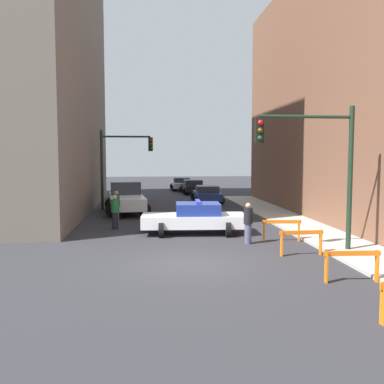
{
  "coord_description": "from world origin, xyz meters",
  "views": [
    {
      "loc": [
        -1.41,
        -13.78,
        3.53
      ],
      "look_at": [
        0.92,
        8.6,
        1.63
      ],
      "focal_mm": 40.0,
      "sensor_mm": 36.0,
      "label": 1
    }
  ],
  "objects_px": {
    "parked_car_mid": "(193,187)",
    "pedestrian_corner": "(117,206)",
    "white_truck": "(126,198)",
    "barrier_mid": "(352,261)",
    "parked_car_near": "(207,194)",
    "parked_car_far": "(181,184)",
    "pedestrian_sidewalk": "(248,223)",
    "traffic_light_near": "(320,156)",
    "barrier_back": "(301,238)",
    "traffic_light_far": "(119,158)",
    "pedestrian_crossing": "(115,211)",
    "police_car": "(195,218)",
    "barrier_corner": "(282,227)"
  },
  "relations": [
    {
      "from": "traffic_light_near",
      "to": "pedestrian_crossing",
      "type": "bearing_deg",
      "value": 142.46
    },
    {
      "from": "pedestrian_sidewalk",
      "to": "white_truck",
      "type": "bearing_deg",
      "value": -177.54
    },
    {
      "from": "traffic_light_near",
      "to": "parked_car_mid",
      "type": "relative_size",
      "value": 1.19
    },
    {
      "from": "traffic_light_near",
      "to": "barrier_back",
      "type": "relative_size",
      "value": 3.25
    },
    {
      "from": "traffic_light_far",
      "to": "parked_car_mid",
      "type": "height_order",
      "value": "traffic_light_far"
    },
    {
      "from": "white_truck",
      "to": "pedestrian_sidewalk",
      "type": "distance_m",
      "value": 11.47
    },
    {
      "from": "parked_car_mid",
      "to": "barrier_corner",
      "type": "distance_m",
      "value": 22.81
    },
    {
      "from": "parked_car_near",
      "to": "pedestrian_crossing",
      "type": "bearing_deg",
      "value": -117.52
    },
    {
      "from": "pedestrian_crossing",
      "to": "barrier_mid",
      "type": "height_order",
      "value": "pedestrian_crossing"
    },
    {
      "from": "police_car",
      "to": "white_truck",
      "type": "height_order",
      "value": "white_truck"
    },
    {
      "from": "white_truck",
      "to": "parked_car_near",
      "type": "bearing_deg",
      "value": 34.33
    },
    {
      "from": "pedestrian_corner",
      "to": "traffic_light_far",
      "type": "bearing_deg",
      "value": -64.49
    },
    {
      "from": "white_truck",
      "to": "barrier_corner",
      "type": "distance_m",
      "value": 12.0
    },
    {
      "from": "parked_car_far",
      "to": "barrier_back",
      "type": "xyz_separation_m",
      "value": [
        1.94,
        -29.45,
        -0.06
      ]
    },
    {
      "from": "parked_car_near",
      "to": "barrier_back",
      "type": "distance_m",
      "value": 17.31
    },
    {
      "from": "traffic_light_far",
      "to": "white_truck",
      "type": "distance_m",
      "value": 3.08
    },
    {
      "from": "pedestrian_sidewalk",
      "to": "barrier_back",
      "type": "bearing_deg",
      "value": 7.14
    },
    {
      "from": "traffic_light_near",
      "to": "pedestrian_crossing",
      "type": "distance_m",
      "value": 10.1
    },
    {
      "from": "pedestrian_corner",
      "to": "parked_car_near",
      "type": "bearing_deg",
      "value": -102.23
    },
    {
      "from": "parked_car_near",
      "to": "pedestrian_corner",
      "type": "xyz_separation_m",
      "value": [
        -6.12,
        -8.58,
        0.19
      ]
    },
    {
      "from": "pedestrian_sidewalk",
      "to": "barrier_mid",
      "type": "bearing_deg",
      "value": -8.59
    },
    {
      "from": "parked_car_near",
      "to": "traffic_light_near",
      "type": "bearing_deg",
      "value": -83.11
    },
    {
      "from": "traffic_light_far",
      "to": "parked_car_near",
      "type": "xyz_separation_m",
      "value": [
        6.33,
        3.2,
        -2.72
      ]
    },
    {
      "from": "parked_car_far",
      "to": "pedestrian_sidewalk",
      "type": "height_order",
      "value": "pedestrian_sidewalk"
    },
    {
      "from": "pedestrian_crossing",
      "to": "pedestrian_sidewalk",
      "type": "bearing_deg",
      "value": 4.99
    },
    {
      "from": "police_car",
      "to": "parked_car_near",
      "type": "relative_size",
      "value": 1.11
    },
    {
      "from": "barrier_corner",
      "to": "pedestrian_corner",
      "type": "bearing_deg",
      "value": 139.06
    },
    {
      "from": "traffic_light_far",
      "to": "parked_car_far",
      "type": "distance_m",
      "value": 16.5
    },
    {
      "from": "traffic_light_far",
      "to": "pedestrian_sidewalk",
      "type": "bearing_deg",
      "value": -63.62
    },
    {
      "from": "parked_car_far",
      "to": "pedestrian_crossing",
      "type": "relative_size",
      "value": 2.6
    },
    {
      "from": "police_car",
      "to": "parked_car_far",
      "type": "height_order",
      "value": "police_car"
    },
    {
      "from": "traffic_light_near",
      "to": "barrier_mid",
      "type": "height_order",
      "value": "traffic_light_near"
    },
    {
      "from": "parked_car_mid",
      "to": "parked_car_far",
      "type": "distance_m",
      "value": 4.25
    },
    {
      "from": "parked_car_near",
      "to": "barrier_corner",
      "type": "bearing_deg",
      "value": -84.83
    },
    {
      "from": "white_truck",
      "to": "barrier_mid",
      "type": "relative_size",
      "value": 3.49
    },
    {
      "from": "white_truck",
      "to": "traffic_light_near",
      "type": "bearing_deg",
      "value": -64.21
    },
    {
      "from": "traffic_light_far",
      "to": "pedestrian_corner",
      "type": "height_order",
      "value": "traffic_light_far"
    },
    {
      "from": "parked_car_near",
      "to": "pedestrian_corner",
      "type": "bearing_deg",
      "value": -124.34
    },
    {
      "from": "parked_car_mid",
      "to": "pedestrian_corner",
      "type": "relative_size",
      "value": 2.63
    },
    {
      "from": "pedestrian_crossing",
      "to": "barrier_mid",
      "type": "xyz_separation_m",
      "value": [
        7.22,
        -9.56,
        -0.24
      ]
    },
    {
      "from": "barrier_back",
      "to": "traffic_light_near",
      "type": "bearing_deg",
      "value": 25.06
    },
    {
      "from": "parked_car_far",
      "to": "barrier_corner",
      "type": "height_order",
      "value": "parked_car_far"
    },
    {
      "from": "barrier_mid",
      "to": "pedestrian_crossing",
      "type": "bearing_deg",
      "value": 127.07
    },
    {
      "from": "pedestrian_crossing",
      "to": "barrier_mid",
      "type": "bearing_deg",
      "value": -11.83
    },
    {
      "from": "traffic_light_far",
      "to": "white_truck",
      "type": "xyz_separation_m",
      "value": [
        0.56,
        -1.72,
        -2.49
      ]
    },
    {
      "from": "parked_car_mid",
      "to": "barrier_mid",
      "type": "distance_m",
      "value": 28.59
    },
    {
      "from": "traffic_light_near",
      "to": "pedestrian_corner",
      "type": "height_order",
      "value": "traffic_light_near"
    },
    {
      "from": "pedestrian_crossing",
      "to": "barrier_back",
      "type": "relative_size",
      "value": 1.04
    },
    {
      "from": "pedestrian_sidewalk",
      "to": "pedestrian_corner",
      "type": "bearing_deg",
      "value": -164.06
    },
    {
      "from": "barrier_mid",
      "to": "barrier_corner",
      "type": "height_order",
      "value": "same"
    }
  ]
}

